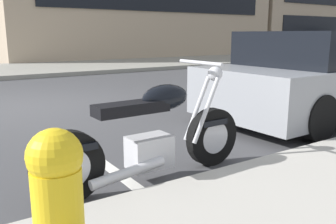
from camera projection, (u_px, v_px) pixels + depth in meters
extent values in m
plane|color=#3D3D3F|center=(27.00, 107.00, 6.78)|extent=(260.00, 260.00, 0.00)
cube|color=gray|center=(234.00, 59.00, 18.96)|extent=(120.00, 5.00, 0.14)
cube|color=silver|center=(118.00, 174.00, 3.56)|extent=(0.12, 2.20, 0.01)
cylinder|color=black|center=(212.00, 137.00, 3.77)|extent=(0.61, 0.13, 0.61)
cylinder|color=silver|center=(212.00, 137.00, 3.77)|extent=(0.34, 0.13, 0.33)
cylinder|color=black|center=(68.00, 167.00, 2.90)|extent=(0.61, 0.13, 0.61)
cylinder|color=silver|center=(68.00, 167.00, 2.90)|extent=(0.34, 0.13, 0.33)
cube|color=silver|center=(149.00, 152.00, 3.34)|extent=(0.41, 0.27, 0.30)
cube|color=black|center=(131.00, 108.00, 3.14)|extent=(0.69, 0.24, 0.10)
ellipsoid|color=black|center=(165.00, 97.00, 3.33)|extent=(0.49, 0.25, 0.24)
cube|color=black|center=(73.00, 147.00, 2.90)|extent=(0.36, 0.19, 0.06)
cube|color=black|center=(211.00, 122.00, 3.72)|extent=(0.32, 0.17, 0.06)
cylinder|color=silver|center=(197.00, 108.00, 3.67)|extent=(0.34, 0.05, 0.65)
cylinder|color=silver|center=(206.00, 110.00, 3.56)|extent=(0.34, 0.05, 0.65)
cylinder|color=silver|center=(200.00, 63.00, 3.50)|extent=(0.05, 0.62, 0.04)
sphere|color=silver|center=(215.00, 74.00, 3.64)|extent=(0.15, 0.15, 0.15)
cylinder|color=silver|center=(128.00, 172.00, 3.08)|extent=(0.71, 0.11, 0.16)
cube|color=gray|center=(321.00, 86.00, 5.99)|extent=(4.24, 1.99, 0.71)
cube|color=black|center=(318.00, 48.00, 5.76)|extent=(2.21, 1.78, 0.52)
cylinder|color=black|center=(321.00, 85.00, 7.49)|extent=(0.63, 0.24, 0.62)
cylinder|color=black|center=(224.00, 99.00, 5.95)|extent=(0.63, 0.24, 0.62)
cylinder|color=black|center=(317.00, 118.00, 4.58)|extent=(0.63, 0.24, 0.62)
sphere|color=gold|center=(55.00, 156.00, 1.52)|extent=(0.24, 0.24, 0.24)
cylinder|color=gold|center=(51.00, 218.00, 1.71)|extent=(0.10, 0.08, 0.10)
cube|color=black|center=(166.00, 1.00, 18.66)|extent=(13.17, 0.06, 1.10)
cube|color=black|center=(333.00, 25.00, 26.89)|extent=(11.33, 0.06, 1.10)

